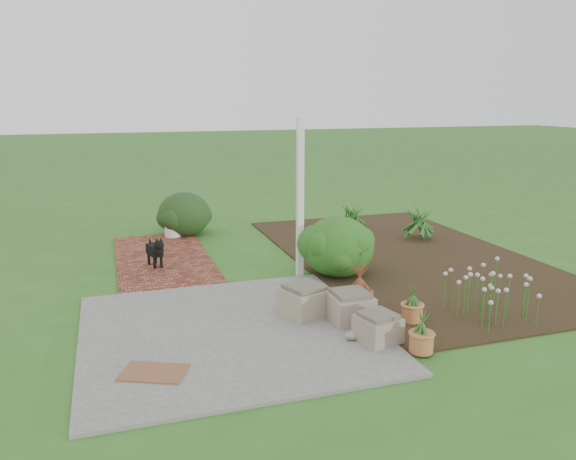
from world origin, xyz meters
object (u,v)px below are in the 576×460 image
object	(u,v)px
cream_ceramic_urn	(172,226)
stone_trough_near	(378,329)
evergreen_shrub	(338,245)
black_dog	(155,250)

from	to	relation	value
cream_ceramic_urn	stone_trough_near	bearing A→B (deg)	-74.02
evergreen_shrub	cream_ceramic_urn	bearing A→B (deg)	123.89
black_dog	evergreen_shrub	bearing A→B (deg)	-40.60
black_dog	stone_trough_near	bearing A→B (deg)	-75.62
stone_trough_near	evergreen_shrub	xyz separation A→B (m)	(0.56, 2.51, 0.33)
black_dog	evergreen_shrub	xyz separation A→B (m)	(2.74, -1.28, 0.18)
stone_trough_near	black_dog	size ratio (longest dim) A/B	0.78
stone_trough_near	cream_ceramic_urn	bearing A→B (deg)	105.98
evergreen_shrub	black_dog	bearing A→B (deg)	154.93
stone_trough_near	evergreen_shrub	size ratio (longest dim) A/B	0.38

